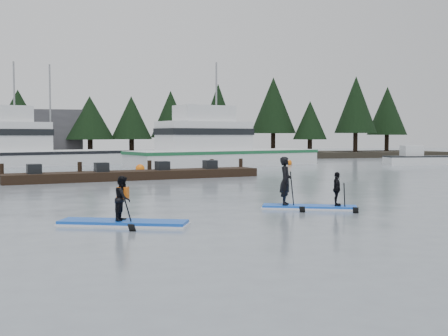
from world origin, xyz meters
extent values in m
plane|color=slate|center=(0.00, 0.00, 0.00)|extent=(160.00, 160.00, 0.00)
cube|color=#2D281E|center=(0.00, 42.00, 0.30)|extent=(70.00, 8.00, 0.60)
cube|color=white|center=(-9.69, 31.54, 0.11)|extent=(16.61, 10.23, 2.15)
cube|color=white|center=(-11.48, 30.81, 2.34)|extent=(7.93, 5.72, 2.33)
cylinder|color=gray|center=(-10.43, 31.23, 4.74)|extent=(0.14, 0.14, 7.12)
cube|color=white|center=(5.94, 27.69, 0.11)|extent=(16.61, 9.24, 2.28)
cube|color=white|center=(4.12, 27.10, 2.40)|extent=(7.85, 5.33, 2.28)
cylinder|color=gray|center=(5.18, 27.45, 4.77)|extent=(0.14, 0.14, 7.02)
cube|color=white|center=(22.33, 24.74, 0.36)|extent=(6.35, 2.60, 0.72)
cube|color=black|center=(-2.57, 15.08, 0.24)|extent=(14.43, 4.68, 0.48)
sphere|color=orange|center=(11.30, 27.18, 0.00)|extent=(0.58, 0.58, 0.58)
sphere|color=orange|center=(-1.59, 21.97, 0.00)|extent=(0.63, 0.63, 0.63)
cube|color=blue|center=(-4.74, -0.96, 0.07)|extent=(3.55, 2.15, 0.13)
imported|color=black|center=(-4.74, -0.96, 0.74)|extent=(0.65, 0.72, 1.22)
cube|color=orange|center=(-4.74, -0.96, 0.89)|extent=(0.35, 0.30, 0.32)
cylinder|color=black|center=(-4.60, -1.26, 0.28)|extent=(0.48, 0.77, 1.48)
cube|color=blue|center=(1.59, 0.93, 0.05)|extent=(3.14, 1.94, 0.11)
imported|color=black|center=(0.86, 1.26, 0.92)|extent=(0.60, 0.70, 1.62)
cylinder|color=black|center=(1.00, 0.95, 0.48)|extent=(0.54, 0.83, 1.62)
imported|color=black|center=(2.41, 0.56, 0.67)|extent=(0.52, 0.72, 1.13)
cylinder|color=black|center=(2.55, 0.26, 0.21)|extent=(0.49, 0.74, 1.45)
camera|label=1|loc=(-6.06, -16.34, 2.45)|focal=45.00mm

